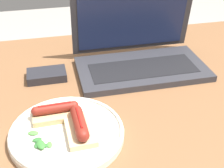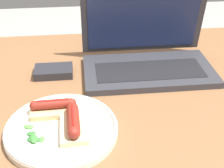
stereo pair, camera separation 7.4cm
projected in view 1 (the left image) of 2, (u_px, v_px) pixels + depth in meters
desk at (132, 115)px, 0.87m from camera, size 1.20×0.80×0.76m
laptop at (139, 55)px, 0.91m from camera, size 0.37×0.23×0.21m
plate at (67, 132)px, 0.67m from camera, size 0.25×0.25×0.02m
sausage_toast_left at (80, 126)px, 0.65m from camera, size 0.06×0.11×0.04m
sausage_toast_middle at (56, 112)px, 0.70m from camera, size 0.11×0.06×0.04m
salad_pile at (40, 142)px, 0.63m from camera, size 0.05×0.07×0.01m
external_drive at (47, 75)px, 0.87m from camera, size 0.11×0.07×0.02m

